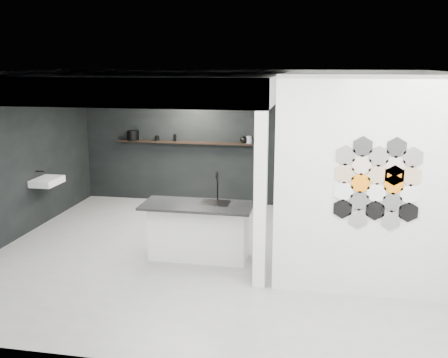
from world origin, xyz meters
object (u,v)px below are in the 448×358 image
kettle (244,140)px  bottle_dark (175,138)px  glass_bowl (249,141)px  stockpot (133,135)px  glass_vase (249,140)px  kitchen_island (199,230)px  utensil_cup (157,138)px  wall_basin (47,181)px  partition_panel (374,190)px

kettle → bottle_dark: size_ratio=1.11×
kettle → glass_bowl: size_ratio=1.30×
glass_bowl → kettle: bearing=180.0°
stockpot → glass_vase: 2.51m
kitchen_island → utensil_cup: 3.58m
kitchen_island → glass_vase: size_ratio=11.16×
glass_bowl → bottle_dark: bearing=180.0°
wall_basin → utensil_cup: 2.56m
partition_panel → kitchen_island: partition_panel is taller
kitchen_island → kettle: (0.24, 3.06, 0.94)m
stockpot → bottle_dark: size_ratio=1.63×
glass_bowl → bottle_dark: bottle_dark is taller
glass_bowl → partition_panel: bearing=-61.8°
partition_panel → utensil_cup: 5.60m
partition_panel → bottle_dark: size_ratio=18.32×
stockpot → kettle: 2.41m
kitchen_island → glass_bowl: bearing=83.6°
kettle → stockpot: bearing=173.9°
kitchen_island → glass_vase: 3.22m
glass_vase → glass_bowl: bearing=0.0°
kettle → glass_bowl: kettle is taller
wall_basin → glass_bowl: bearing=31.3°
glass_vase → kitchen_island: bearing=-96.5°
wall_basin → glass_vase: size_ratio=4.02×
kettle → glass_vase: bearing=-6.1°
kitchen_island → stockpot: 3.87m
wall_basin → bottle_dark: bottle_dark is taller
kettle → bottle_dark: bearing=173.9°
stockpot → utensil_cup: 0.53m
wall_basin → glass_bowl: (3.39, 2.07, 0.52)m
wall_basin → bottle_dark: size_ratio=3.92×
wall_basin → glass_vase: (3.39, 2.07, 0.54)m
kitchen_island → stockpot: bearing=125.4°
partition_panel → wall_basin: size_ratio=4.67×
wall_basin → glass_bowl: glass_bowl is taller
utensil_cup → kettle: bearing=0.0°
glass_vase → bottle_dark: (-1.58, 0.00, 0.00)m
stockpot → glass_bowl: (2.51, 0.00, -0.06)m
bottle_dark → kettle: bearing=0.0°
kitchen_island → kettle: 3.21m
wall_basin → utensil_cup: (1.41, 2.07, 0.52)m
kitchen_island → glass_vase: bearing=83.6°
utensil_cup → kitchen_island: bearing=-62.0°
glass_vase → partition_panel: bearing=-61.8°
wall_basin → partition_panel: bearing=-18.2°
kettle → glass_bowl: (0.10, 0.00, -0.03)m
wall_basin → glass_vase: bearing=31.3°
bottle_dark → wall_basin: bearing=-131.2°
glass_vase → bottle_dark: bearing=180.0°
stockpot → partition_panel: bearing=-40.1°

